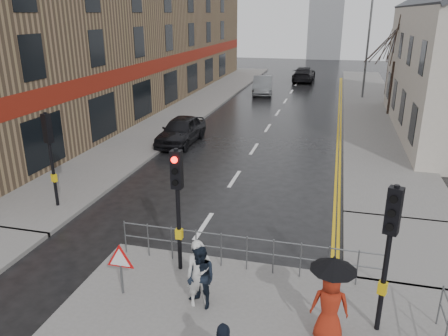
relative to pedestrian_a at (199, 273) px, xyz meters
The scene contains 19 objects.
ground 1.88m from the pedestrian_a, 136.16° to the left, with size 120.00×120.00×0.00m, color black.
left_pavement 25.32m from the pedestrian_a, 107.63° to the left, with size 4.00×44.00×0.14m, color #605E5B.
right_pavement 26.67m from the pedestrian_a, 78.46° to the left, with size 4.00×40.00×0.14m, color #605E5B.
pavement_bridge_right 6.80m from the pedestrian_a, 37.68° to the left, with size 4.00×4.20×0.14m, color #605E5B.
building_left_terrace 26.91m from the pedestrian_a, 119.66° to the left, with size 8.00×42.00×10.00m, color brown.
traffic_signal_near_left 2.21m from the pedestrian_a, 126.28° to the left, with size 0.28×0.27×3.40m.
traffic_signal_near_right 4.30m from the pedestrian_a, ahead, with size 0.34×0.33×3.40m.
traffic_signal_far_left 7.98m from the pedestrian_a, 148.26° to the left, with size 0.34×0.33×3.40m.
guard_railing_front 1.89m from the pedestrian_a, 65.50° to the left, with size 7.14×0.04×1.00m.
warning_sign 1.97m from the pedestrian_a, behind, with size 0.80×0.07×1.35m.
street_lamp 29.73m from the pedestrian_a, 80.92° to the left, with size 1.83×0.25×8.00m.
tree_near 24.33m from the pedestrian_a, 74.68° to the left, with size 2.40×2.40×6.58m.
tree_far 32.05m from the pedestrian_a, 77.61° to the left, with size 2.40×2.40×5.64m.
pedestrian_a is the anchor object (origin of this frame).
pedestrian_b 0.10m from the pedestrian_a, 49.63° to the right, with size 0.76×0.59×1.56m, color black.
pedestrian_with_umbrella 3.03m from the pedestrian_a, ahead, with size 0.96×0.96×1.97m.
car_parked 14.10m from the pedestrian_a, 111.49° to the left, with size 1.72×4.28×1.46m, color black.
car_mid 29.49m from the pedestrian_a, 96.79° to the left, with size 1.61×4.62×1.52m, color #515457.
car_far 37.63m from the pedestrian_a, 90.96° to the left, with size 2.09×5.14×1.49m, color black.
Camera 1 is at (3.91, -9.43, 6.69)m, focal length 35.00 mm.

